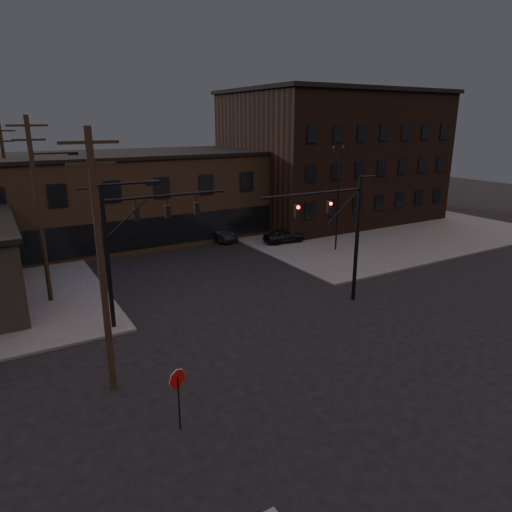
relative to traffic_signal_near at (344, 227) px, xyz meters
The scene contains 15 objects.
ground 8.56m from the traffic_signal_near, 139.97° to the right, with size 140.00×140.00×0.00m, color black.
sidewalk_ne 24.63m from the traffic_signal_near, 46.44° to the left, with size 30.00×30.00×0.15m, color #474744.
building_row 24.12m from the traffic_signal_near, 102.84° to the left, with size 40.00×12.00×8.00m, color #4E3A29.
building_right 27.27m from the traffic_signal_near, 52.26° to the left, with size 22.00×16.00×14.00m, color black.
traffic_signal_near is the anchor object (origin of this frame).
traffic_signal_far 12.57m from the traffic_signal_near, 163.83° to the left, with size 7.12×0.24×8.00m.
stop_sign 15.17m from the traffic_signal_near, 154.10° to the right, with size 0.72×0.33×2.48m.
utility_pole_near 15.03m from the traffic_signal_near, behind, with size 3.70×0.28×11.00m.
utility_pole_mid 18.47m from the traffic_signal_near, 148.97° to the left, with size 3.70×0.28×11.50m.
utility_pole_far 27.33m from the traffic_signal_near, 128.10° to the left, with size 2.20×0.28×11.00m.
lot_light_a 12.21m from the traffic_signal_near, 51.18° to the left, with size 1.50×0.28×9.14m.
lot_light_b 19.92m from the traffic_signal_near, 46.74° to the left, with size 1.50×0.28×9.14m.
parked_car_lot_a 15.29m from the traffic_signal_near, 70.09° to the left, with size 1.58×3.93×1.34m, color black.
parked_car_lot_b 24.41m from the traffic_signal_near, 46.97° to the left, with size 1.73×4.26×1.24m, color #ABAAAD.
car_crossing 18.68m from the traffic_signal_near, 89.55° to the left, with size 1.56×4.48×1.48m, color black.
Camera 1 is at (-12.98, -16.09, 11.17)m, focal length 32.00 mm.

